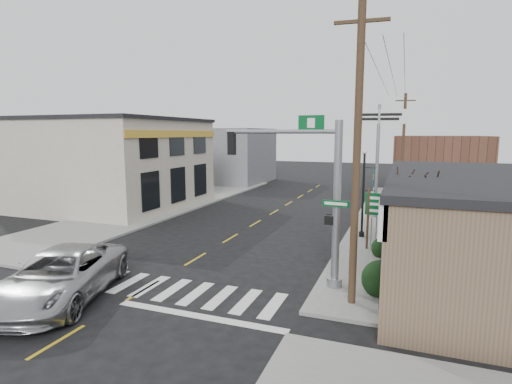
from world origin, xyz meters
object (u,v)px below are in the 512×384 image
(guide_sign, at_px, (383,211))
(fire_hydrant, at_px, (383,247))
(dance_center_sign, at_px, (378,134))
(utility_pole_near, at_px, (357,155))
(traffic_signal_pole, at_px, (317,186))
(lamp_post, at_px, (364,187))
(utility_pole_far, at_px, (403,148))
(suv, at_px, (61,275))
(bare_tree, at_px, (418,178))

(guide_sign, height_order, fire_hydrant, guide_sign)
(dance_center_sign, bearing_deg, guide_sign, -93.70)
(dance_center_sign, height_order, utility_pole_near, utility_pole_near)
(traffic_signal_pole, bearing_deg, lamp_post, 86.89)
(fire_hydrant, bearing_deg, utility_pole_far, 87.89)
(utility_pole_far, bearing_deg, suv, -120.06)
(bare_tree, distance_m, utility_pole_near, 3.89)
(suv, relative_size, utility_pole_far, 0.71)
(traffic_signal_pole, bearing_deg, utility_pole_far, 86.35)
(lamp_post, bearing_deg, utility_pole_near, -71.34)
(suv, relative_size, guide_sign, 2.07)
(dance_center_sign, xyz_separation_m, bare_tree, (2.25, -11.70, -1.64))
(utility_pole_far, bearing_deg, fire_hydrant, -98.10)
(utility_pole_near, bearing_deg, suv, -166.71)
(fire_hydrant, height_order, utility_pole_far, utility_pole_far)
(guide_sign, xyz_separation_m, utility_pole_near, (-0.60, -6.78, 3.06))
(suv, xyz_separation_m, lamp_post, (9.19, 12.14, 2.07))
(utility_pole_near, bearing_deg, utility_pole_far, 82.70)
(traffic_signal_pole, xyz_separation_m, guide_sign, (2.15, 5.52, -1.84))
(dance_center_sign, bearing_deg, utility_pole_far, 67.01)
(utility_pole_near, bearing_deg, guide_sign, 81.01)
(lamp_post, bearing_deg, utility_pole_far, 97.10)
(lamp_post, distance_m, utility_pole_near, 9.40)
(guide_sign, bearing_deg, suv, -130.44)
(utility_pole_near, distance_m, utility_pole_far, 21.67)
(lamp_post, relative_size, utility_pole_far, 0.54)
(guide_sign, xyz_separation_m, utility_pole_far, (0.68, 14.85, 2.61))
(fire_hydrant, xyz_separation_m, utility_pole_far, (0.58, 15.73, 4.15))
(guide_sign, relative_size, lamp_post, 0.63)
(suv, relative_size, utility_pole_near, 0.64)
(guide_sign, relative_size, dance_center_sign, 0.40)
(dance_center_sign, relative_size, utility_pole_near, 0.78)
(suv, xyz_separation_m, dance_center_sign, (9.44, 17.92, 4.92))
(traffic_signal_pole, height_order, guide_sign, traffic_signal_pole)
(suv, bearing_deg, guide_sign, 25.44)
(suv, distance_m, lamp_post, 15.37)
(lamp_post, height_order, utility_pole_far, utility_pole_far)
(suv, bearing_deg, utility_pole_near, -0.82)
(guide_sign, distance_m, utility_pole_far, 15.09)
(guide_sign, xyz_separation_m, dance_center_sign, (-0.88, 8.13, 3.71))
(traffic_signal_pole, height_order, fire_hydrant, traffic_signal_pole)
(fire_hydrant, xyz_separation_m, dance_center_sign, (-0.98, 9.01, 5.24))
(guide_sign, bearing_deg, lamp_post, 121.80)
(suv, distance_m, fire_hydrant, 13.72)
(bare_tree, distance_m, utility_pole_far, 18.44)
(fire_hydrant, relative_size, utility_pole_near, 0.08)
(dance_center_sign, relative_size, utility_pole_far, 0.86)
(traffic_signal_pole, relative_size, guide_sign, 2.09)
(lamp_post, xyz_separation_m, dance_center_sign, (0.25, 5.78, 2.84))
(traffic_signal_pole, relative_size, dance_center_sign, 0.84)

